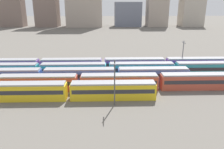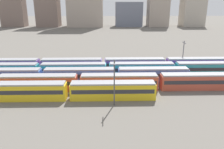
{
  "view_description": "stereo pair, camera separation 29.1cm",
  "coord_description": "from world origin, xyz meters",
  "px_view_note": "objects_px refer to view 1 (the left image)",
  "views": [
    {
      "loc": [
        27.48,
        -44.1,
        19.67
      ],
      "look_at": [
        29.14,
        10.4,
        2.04
      ],
      "focal_mm": 35.76,
      "sensor_mm": 36.0,
      "label": 1
    },
    {
      "loc": [
        27.77,
        -44.1,
        19.67
      ],
      "look_at": [
        29.14,
        10.4,
        2.04
      ],
      "focal_mm": 35.76,
      "sensor_mm": 36.0,
      "label": 2
    }
  ],
  "objects_px": {
    "train_track_2": "(80,75)",
    "train_track_4": "(103,64)",
    "train_track_0": "(24,91)",
    "catenary_pole_0": "(115,80)",
    "train_track_1": "(119,82)",
    "train_track_3": "(141,69)",
    "catenary_pole_1": "(183,53)"
  },
  "relations": [
    {
      "from": "train_track_2",
      "to": "train_track_4",
      "type": "distance_m",
      "value": 11.96
    },
    {
      "from": "train_track_0",
      "to": "catenary_pole_0",
      "type": "bearing_deg",
      "value": -9.61
    },
    {
      "from": "train_track_1",
      "to": "train_track_3",
      "type": "bearing_deg",
      "value": 56.61
    },
    {
      "from": "train_track_2",
      "to": "catenary_pole_1",
      "type": "height_order",
      "value": "catenary_pole_1"
    },
    {
      "from": "train_track_4",
      "to": "catenary_pole_0",
      "type": "xyz_separation_m",
      "value": [
        2.47,
        -24.03,
        3.31
      ]
    },
    {
      "from": "train_track_0",
      "to": "train_track_1",
      "type": "height_order",
      "value": "same"
    },
    {
      "from": "train_track_1",
      "to": "catenary_pole_1",
      "type": "xyz_separation_m",
      "value": [
        21.03,
        18.33,
        2.88
      ]
    },
    {
      "from": "catenary_pole_1",
      "to": "train_track_1",
      "type": "bearing_deg",
      "value": -138.92
    },
    {
      "from": "train_track_0",
      "to": "train_track_3",
      "type": "xyz_separation_m",
      "value": [
        27.37,
        15.6,
        0.0
      ]
    },
    {
      "from": "train_track_0",
      "to": "catenary_pole_0",
      "type": "height_order",
      "value": "catenary_pole_0"
    },
    {
      "from": "catenary_pole_0",
      "to": "catenary_pole_1",
      "type": "bearing_deg",
      "value": 49.99
    },
    {
      "from": "train_track_1",
      "to": "train_track_3",
      "type": "height_order",
      "value": "same"
    },
    {
      "from": "train_track_2",
      "to": "train_track_4",
      "type": "relative_size",
      "value": 0.75
    },
    {
      "from": "train_track_2",
      "to": "catenary_pole_0",
      "type": "distance_m",
      "value": 16.34
    },
    {
      "from": "train_track_3",
      "to": "catenary_pole_0",
      "type": "relative_size",
      "value": 10.0
    },
    {
      "from": "train_track_2",
      "to": "train_track_4",
      "type": "height_order",
      "value": "same"
    },
    {
      "from": "train_track_2",
      "to": "catenary_pole_0",
      "type": "relative_size",
      "value": 5.96
    },
    {
      "from": "train_track_0",
      "to": "train_track_3",
      "type": "relative_size",
      "value": 0.6
    },
    {
      "from": "catenary_pole_0",
      "to": "train_track_1",
      "type": "bearing_deg",
      "value": 80.33
    },
    {
      "from": "catenary_pole_0",
      "to": "catenary_pole_1",
      "type": "xyz_separation_m",
      "value": [
        22.46,
        26.76,
        -0.44
      ]
    },
    {
      "from": "train_track_3",
      "to": "catenary_pole_0",
      "type": "xyz_separation_m",
      "value": [
        -8.29,
        -18.83,
        3.31
      ]
    },
    {
      "from": "train_track_0",
      "to": "train_track_1",
      "type": "relative_size",
      "value": 0.6
    },
    {
      "from": "train_track_4",
      "to": "train_track_3",
      "type": "bearing_deg",
      "value": -25.79
    },
    {
      "from": "train_track_4",
      "to": "train_track_2",
      "type": "bearing_deg",
      "value": -119.59
    },
    {
      "from": "train_track_0",
      "to": "train_track_1",
      "type": "xyz_separation_m",
      "value": [
        20.51,
        5.2,
        0.0
      ]
    },
    {
      "from": "catenary_pole_0",
      "to": "train_track_3",
      "type": "bearing_deg",
      "value": 66.24
    },
    {
      "from": "train_track_0",
      "to": "catenary_pole_0",
      "type": "relative_size",
      "value": 5.96
    },
    {
      "from": "train_track_1",
      "to": "catenary_pole_0",
      "type": "bearing_deg",
      "value": -99.67
    },
    {
      "from": "train_track_0",
      "to": "train_track_4",
      "type": "relative_size",
      "value": 0.75
    },
    {
      "from": "train_track_0",
      "to": "train_track_2",
      "type": "relative_size",
      "value": 1.0
    },
    {
      "from": "train_track_1",
      "to": "train_track_2",
      "type": "bearing_deg",
      "value": 152.08
    },
    {
      "from": "catenary_pole_0",
      "to": "catenary_pole_1",
      "type": "height_order",
      "value": "catenary_pole_0"
    }
  ]
}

